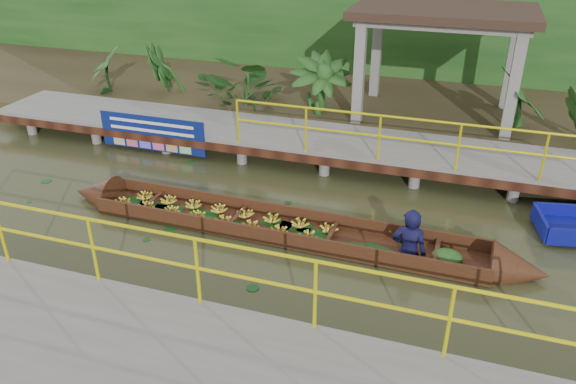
% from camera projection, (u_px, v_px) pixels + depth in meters
% --- Properties ---
extents(ground, '(80.00, 80.00, 0.00)m').
position_uv_depth(ground, '(236.00, 225.00, 10.66)').
color(ground, '#33361B').
rests_on(ground, ground).
extents(land_strip, '(30.00, 8.00, 0.45)m').
position_uv_depth(land_strip, '(334.00, 98.00, 16.89)').
color(land_strip, '#302918').
rests_on(land_strip, ground).
extents(far_dock, '(16.00, 2.06, 1.66)m').
position_uv_depth(far_dock, '(293.00, 138.00, 13.33)').
color(far_dock, slate).
rests_on(far_dock, ground).
extents(pavilion, '(4.40, 3.00, 3.00)m').
position_uv_depth(pavilion, '(443.00, 23.00, 13.85)').
color(pavilion, slate).
rests_on(pavilion, ground).
extents(foliage_backdrop, '(30.00, 0.80, 4.00)m').
position_uv_depth(foliage_backdrop, '(355.00, 23.00, 18.19)').
color(foliage_backdrop, '#174315').
rests_on(foliage_backdrop, ground).
extents(vendor_boat, '(9.13, 1.11, 2.09)m').
position_uv_depth(vendor_boat, '(300.00, 225.00, 10.16)').
color(vendor_boat, '#36190E').
rests_on(vendor_boat, ground).
extents(blue_banner, '(2.76, 0.04, 0.86)m').
position_uv_depth(blue_banner, '(152.00, 133.00, 13.39)').
color(blue_banner, navy).
rests_on(blue_banner, ground).
extents(tropical_plants, '(14.22, 1.22, 1.53)m').
position_uv_depth(tropical_plants, '(307.00, 86.00, 14.64)').
color(tropical_plants, '#174315').
rests_on(tropical_plants, ground).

